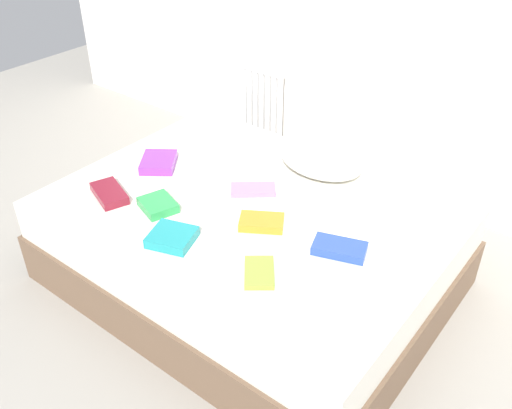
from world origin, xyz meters
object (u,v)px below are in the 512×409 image
textbook_purple (159,162)px  textbook_maroon (109,193)px  textbook_lime (259,272)px  textbook_teal (172,237)px  textbook_blue (339,248)px  textbook_orange (262,222)px  radiator (261,106)px  bed (250,245)px  pillow (321,159)px  textbook_green (158,205)px  textbook_pink (253,190)px

textbook_purple → textbook_maroon: bearing=-32.1°
textbook_lime → textbook_teal: (-0.46, -0.06, 0.01)m
textbook_blue → textbook_orange: 0.41m
textbook_purple → textbook_orange: 0.82m
radiator → textbook_blue: 1.88m
bed → textbook_maroon: textbook_maroon is taller
pillow → textbook_purple: pillow is taller
radiator → textbook_blue: bearing=-41.7°
textbook_purple → textbook_green: 0.43m
textbook_teal → textbook_green: size_ratio=1.08×
textbook_blue → textbook_purple: 1.21m
textbook_green → textbook_teal: bearing=-11.5°
textbook_lime → textbook_orange: (-0.21, 0.29, 0.01)m
textbook_lime → textbook_orange: 0.36m
textbook_purple → textbook_orange: bearing=46.8°
bed → textbook_purple: bearing=-179.5°
textbook_lime → textbook_orange: textbook_orange is taller
pillow → radiator: bearing=143.9°
textbook_lime → textbook_pink: 0.66m
textbook_maroon → textbook_green: size_ratio=1.32×
textbook_maroon → textbook_green: textbook_green is taller
pillow → bed: bearing=-101.2°
textbook_pink → pillow: bearing=27.2°
pillow → textbook_maroon: (-0.73, -0.90, -0.06)m
textbook_blue → textbook_maroon: bearing=177.3°
pillow → textbook_teal: (-0.20, -0.96, -0.05)m
textbook_purple → textbook_maroon: size_ratio=0.90×
bed → textbook_purple: textbook_purple is taller
pillow → textbook_lime: 0.94m
textbook_orange → textbook_green: bearing=170.6°
textbook_maroon → radiator: bearing=118.5°
pillow → textbook_orange: pillow is taller
textbook_lime → textbook_green: (-0.71, 0.09, 0.01)m
textbook_maroon → bed: bearing=52.3°
textbook_green → radiator: bearing=127.5°
textbook_teal → textbook_pink: textbook_teal is taller
textbook_pink → textbook_purple: textbook_purple is taller
bed → radiator: (-0.85, 1.20, 0.14)m
pillow → textbook_lime: bearing=-73.9°
textbook_teal → textbook_blue: size_ratio=0.83×
textbook_teal → textbook_pink: (0.03, 0.57, -0.01)m
pillow → textbook_green: pillow is taller
textbook_lime → bed: bearing=-175.4°
textbook_pink → textbook_orange: size_ratio=1.11×
pillow → textbook_blue: bearing=-50.8°
textbook_teal → textbook_maroon: size_ratio=0.82×
radiator → pillow: 1.19m
bed → pillow: 0.62m
textbook_lime → textbook_pink: bearing=-177.7°
pillow → textbook_lime: size_ratio=2.49×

